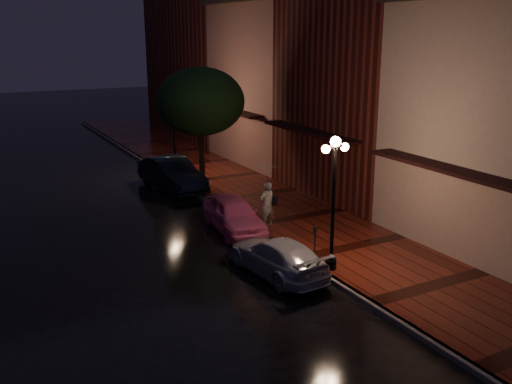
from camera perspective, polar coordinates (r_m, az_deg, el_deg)
ground at (r=22.50m, az=-0.71°, el=-3.72°), size 120.00×120.00×0.00m
sidewalk at (r=23.55m, az=4.14°, el=-2.67°), size 4.50×60.00×0.15m
curb at (r=22.48m, az=-0.71°, el=-3.54°), size 0.25×60.00×0.15m
storefront_near at (r=21.40m, az=24.21°, el=5.63°), size 5.00×8.00×8.50m
storefront_mid at (r=26.83m, az=10.79°, el=11.22°), size 5.00×8.00×11.00m
storefront_far at (r=33.49m, az=1.95°, el=10.62°), size 5.00×8.00×9.00m
storefront_extra at (r=42.36m, az=-5.04°, el=12.34°), size 5.00×12.00×10.00m
streetlamp_near at (r=17.84m, az=7.75°, el=-0.36°), size 0.96×0.36×4.31m
streetlamp_far at (r=30.00m, az=-8.20°, el=6.21°), size 0.96×0.36×4.31m
street_tree at (r=27.09m, az=-5.56°, el=8.79°), size 4.16×4.16×5.80m
pink_car at (r=22.11m, az=-2.21°, el=-2.24°), size 2.00×4.11×1.35m
navy_car at (r=28.19m, az=-8.42°, el=1.81°), size 2.13×4.90×1.57m
silver_car at (r=18.30m, az=2.13°, el=-6.46°), size 1.99×4.19×1.18m
woman_with_umbrella at (r=21.92m, az=1.13°, el=0.66°), size 1.03×1.05×2.49m
parking_meter at (r=18.76m, az=5.90°, el=-4.89°), size 0.14×0.12×1.27m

